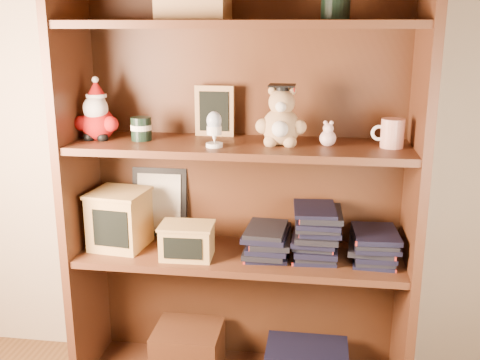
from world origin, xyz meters
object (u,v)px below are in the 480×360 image
object	(u,v)px
bookcase	(241,187)
teacher_mug	(392,133)
treats_box	(120,219)
grad_teddy_bear	(281,122)

from	to	relation	value
bookcase	teacher_mug	bearing A→B (deg)	-5.77
teacher_mug	bookcase	bearing A→B (deg)	174.23
bookcase	treats_box	bearing A→B (deg)	-173.32
bookcase	teacher_mug	xyz separation A→B (m)	(0.50, -0.05, 0.22)
teacher_mug	treats_box	size ratio (longest dim) A/B	0.50
treats_box	bookcase	bearing A→B (deg)	6.68
bookcase	teacher_mug	world-z (taller)	bookcase
grad_teddy_bear	treats_box	distance (m)	0.69
grad_teddy_bear	teacher_mug	world-z (taller)	grad_teddy_bear
grad_teddy_bear	treats_box	bearing A→B (deg)	179.48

